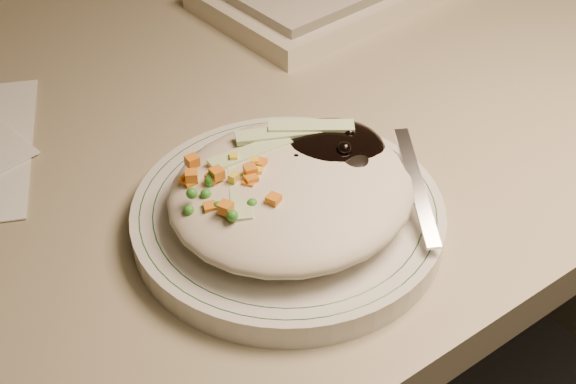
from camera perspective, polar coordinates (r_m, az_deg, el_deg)
desk at (r=0.91m, az=-3.44°, el=-3.60°), size 1.40×0.70×0.74m
plate at (r=0.63m, az=-0.00°, el=-1.81°), size 0.24×0.24×0.02m
plate_rim at (r=0.62m, az=-0.00°, el=-1.13°), size 0.23×0.23×0.00m
meal at (r=0.61m, az=0.37°, el=0.52°), size 0.21×0.19×0.05m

